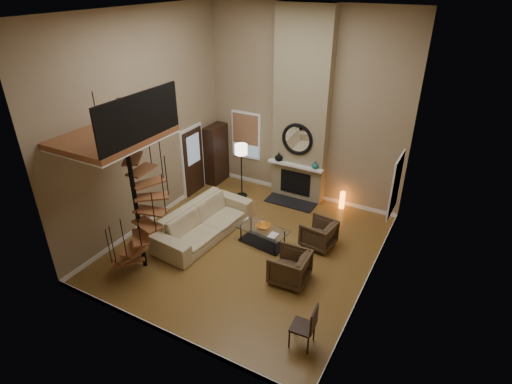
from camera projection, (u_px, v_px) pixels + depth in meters
The scene contains 33 objects.
ground at pixel (248, 247), 10.49m from camera, with size 6.00×6.50×0.01m, color olive.
back_wall at pixel (304, 108), 11.70m from camera, with size 6.00×0.02×5.50m, color #957F60.
front_wall at pixel (148, 212), 6.67m from camera, with size 6.00×0.02×5.50m, color #957F60.
left_wall at pixel (144, 125), 10.45m from camera, with size 0.02×6.50×5.50m, color #957F60.
right_wall at pixel (384, 174), 7.92m from camera, with size 0.02×6.50×5.50m, color #957F60.
ceiling at pixel (246, 11), 7.88m from camera, with size 6.00×6.50×0.01m, color silver.
baseboard_back at pixel (299, 192), 12.96m from camera, with size 6.00×0.02×0.12m, color white.
baseboard_front at pixel (165, 332), 7.95m from camera, with size 6.00×0.02×0.12m, color white.
baseboard_left at pixel (157, 216), 11.72m from camera, with size 0.02×6.50×0.12m, color white.
baseboard_right at pixel (365, 283), 9.19m from camera, with size 0.02×6.50×0.12m, color white.
chimney_breast at pixel (302, 110), 11.55m from camera, with size 1.60×0.38×5.50m, color #8D7E5C.
hearth at pixel (291, 202), 12.46m from camera, with size 1.50×0.60×0.04m, color black.
firebox at pixel (295, 183), 12.44m from camera, with size 0.95×0.02×0.72m, color black.
mantel at pixel (295, 166), 12.09m from camera, with size 1.70×0.18×0.06m, color white.
mirror_frame at pixel (297, 139), 11.76m from camera, with size 0.94×0.94×0.10m, color black.
mirror_disc at pixel (297, 139), 11.77m from camera, with size 0.80×0.80×0.01m, color white.
vase_left at pixel (279, 157), 12.28m from camera, with size 0.24×0.24×0.25m, color black.
vase_right at pixel (315, 165), 11.80m from camera, with size 0.20×0.20×0.21m, color #17514C.
window_back at pixel (246, 135), 13.01m from camera, with size 1.02×0.06×1.52m.
window_right at pixel (396, 184), 10.01m from camera, with size 0.06×1.02×1.52m.
entry_door at pixel (193, 161), 12.63m from camera, with size 0.10×1.05×2.16m.
loft at pixel (116, 135), 8.43m from camera, with size 1.70×2.20×1.09m.
spiral_stair at pixel (136, 200), 9.01m from camera, with size 1.47×1.47×4.06m.
hutch at pixel (216, 154), 13.36m from camera, with size 0.40×0.86×1.91m, color black.
sofa at pixel (204, 221), 10.82m from camera, with size 2.90×1.13×0.85m, color tan.
armchair_near at pixel (321, 235), 10.36m from camera, with size 0.75×0.77×0.70m, color #483421.
armchair_far at pixel (293, 268), 9.19m from camera, with size 0.80×0.82×0.75m, color #483421.
coffee_table at pixel (262, 234), 10.49m from camera, with size 1.35×0.80×0.47m.
bowl at pixel (263, 226), 10.43m from camera, with size 0.36×0.36×0.09m, color orange.
book at pixel (272, 235), 10.14m from camera, with size 0.20×0.27×0.03m, color gray.
floor_lamp at pixel (241, 154), 12.21m from camera, with size 0.37×0.37×1.70m.
accent_lamp at pixel (342, 200), 12.11m from camera, with size 0.15×0.15×0.54m, color orange.
side_chair at pixel (307, 325), 7.50m from camera, with size 0.45×0.43×0.92m.
Camera 1 is at (4.28, -7.44, 6.19)m, focal length 29.09 mm.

